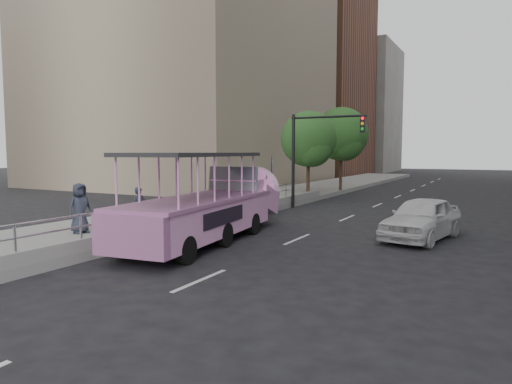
{
  "coord_description": "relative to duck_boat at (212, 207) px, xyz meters",
  "views": [
    {
      "loc": [
        7.36,
        -10.93,
        3.12
      ],
      "look_at": [
        -0.2,
        3.1,
        1.73
      ],
      "focal_mm": 32.0,
      "sensor_mm": 36.0,
      "label": 1
    }
  ],
  "objects": [
    {
      "name": "street_tree_near",
      "position": [
        -1.59,
        13.36,
        2.67
      ],
      "size": [
        3.52,
        3.52,
        5.72
      ],
      "color": "#322216",
      "rests_on": "ground"
    },
    {
      "name": "street_tree_far",
      "position": [
        -1.39,
        19.36,
        3.15
      ],
      "size": [
        3.97,
        3.97,
        6.45
      ],
      "color": "#322216",
      "rests_on": "ground"
    },
    {
      "name": "traffic_signal",
      "position": [
        0.0,
        9.93,
        2.34
      ],
      "size": [
        4.2,
        0.32,
        5.2
      ],
      "color": "black",
      "rests_on": "ground"
    },
    {
      "name": "parking_sign",
      "position": [
        -1.29,
        7.43,
        0.64
      ],
      "size": [
        0.28,
        0.6,
        2.88
      ],
      "color": "black",
      "rests_on": "ground"
    },
    {
      "name": "car",
      "position": [
        6.62,
        3.58,
        -0.39
      ],
      "size": [
        2.63,
        4.73,
        1.52
      ],
      "primitive_type": "imported",
      "rotation": [
        0.0,
        0.0,
        -0.2
      ],
      "color": "white",
      "rests_on": "ground"
    },
    {
      "name": "ground",
      "position": [
        1.71,
        -2.57,
        -1.15
      ],
      "size": [
        160.0,
        160.0,
        0.0
      ],
      "primitive_type": "plane",
      "color": "black"
    },
    {
      "name": "pedestrian_far",
      "position": [
        -3.82,
        -2.52,
        0.02
      ],
      "size": [
        0.71,
        0.95,
        1.75
      ],
      "primitive_type": "imported",
      "rotation": [
        0.0,
        0.0,
        1.39
      ],
      "color": "#292D3C",
      "rests_on": "sidewalk"
    },
    {
      "name": "guardrail",
      "position": [
        -1.41,
        -0.57,
        -0.01
      ],
      "size": [
        0.07,
        22.0,
        0.71
      ],
      "color": "silver",
      "rests_on": "kerb_wall"
    },
    {
      "name": "pedestrian_near",
      "position": [
        -2.87,
        -0.6,
        -0.09
      ],
      "size": [
        0.47,
        0.62,
        1.52
      ],
      "primitive_type": "imported",
      "rotation": [
        0.0,
        0.0,
        1.36
      ],
      "color": "#292D3C",
      "rests_on": "sidewalk"
    },
    {
      "name": "duck_boat",
      "position": [
        0.0,
        0.0,
        0.0
      ],
      "size": [
        3.35,
        9.56,
        3.11
      ],
      "color": "black",
      "rests_on": "ground"
    },
    {
      "name": "sidewalk",
      "position": [
        -4.04,
        7.43,
        -1.0
      ],
      "size": [
        5.5,
        80.0,
        0.3
      ],
      "primitive_type": "cube",
      "color": "gray",
      "rests_on": "ground"
    },
    {
      "name": "midrise_brick",
      "position": [
        -16.29,
        45.43,
        11.85
      ],
      "size": [
        18.0,
        16.0,
        26.0
      ],
      "primitive_type": "cube",
      "color": "brown",
      "rests_on": "ground"
    },
    {
      "name": "kerb_wall",
      "position": [
        -1.41,
        -0.57,
        -0.67
      ],
      "size": [
        0.24,
        30.0,
        0.36
      ],
      "primitive_type": "cube",
      "color": "#9C9C97",
      "rests_on": "sidewalk"
    },
    {
      "name": "midrise_stone_b",
      "position": [
        -14.29,
        61.43,
        8.85
      ],
      "size": [
        16.0,
        14.0,
        20.0
      ],
      "primitive_type": "cube",
      "color": "gray",
      "rests_on": "ground"
    }
  ]
}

